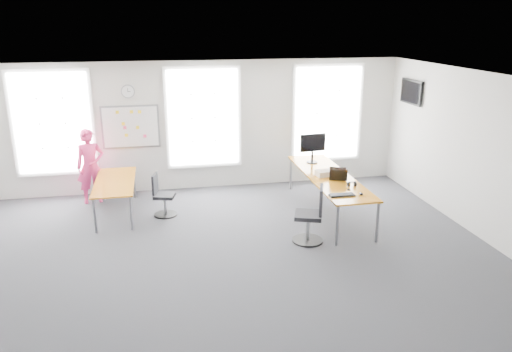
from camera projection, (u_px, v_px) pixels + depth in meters
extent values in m
plane|color=#292A2F|center=(212.00, 264.00, 8.27)|extent=(10.00, 10.00, 0.00)
plane|color=white|center=(206.00, 81.00, 7.36)|extent=(10.00, 10.00, 0.00)
plane|color=silver|center=(191.00, 126.00, 11.56)|extent=(10.00, 0.00, 10.00)
plane|color=silver|center=(261.00, 324.00, 4.08)|extent=(10.00, 0.00, 10.00)
plane|color=silver|center=(493.00, 161.00, 8.75)|extent=(0.00, 10.00, 10.00)
cube|color=white|center=(53.00, 123.00, 10.91)|extent=(1.60, 0.06, 2.20)
cube|color=white|center=(203.00, 118.00, 11.52)|extent=(1.60, 0.06, 2.20)
cube|color=white|center=(327.00, 113.00, 12.08)|extent=(1.60, 0.06, 2.20)
cube|color=#AC6713|center=(329.00, 176.00, 10.26)|extent=(0.88, 3.29, 0.03)
cylinder|color=gray|center=(337.00, 226.00, 8.83)|extent=(0.05, 0.05, 0.77)
cylinder|color=gray|center=(377.00, 222.00, 8.97)|extent=(0.05, 0.05, 0.77)
cylinder|color=gray|center=(291.00, 174.00, 11.79)|extent=(0.05, 0.05, 0.77)
cylinder|color=gray|center=(321.00, 172.00, 11.94)|extent=(0.05, 0.05, 0.77)
cube|color=#AC6713|center=(115.00, 182.00, 10.19)|extent=(0.79, 1.97, 0.03)
cylinder|color=gray|center=(95.00, 216.00, 9.37)|extent=(0.05, 0.05, 0.69)
cylinder|color=gray|center=(131.00, 213.00, 9.50)|extent=(0.05, 0.05, 0.69)
cylinder|color=gray|center=(104.00, 185.00, 11.10)|extent=(0.05, 0.05, 0.69)
cylinder|color=gray|center=(134.00, 183.00, 11.23)|extent=(0.05, 0.05, 0.69)
cylinder|color=black|center=(307.00, 240.00, 9.12)|extent=(0.56, 0.56, 0.03)
cylinder|color=gray|center=(308.00, 228.00, 9.04)|extent=(0.06, 0.06, 0.45)
cube|color=black|center=(308.00, 215.00, 8.97)|extent=(0.61, 0.61, 0.08)
cube|color=black|center=(321.00, 200.00, 8.85)|extent=(0.20, 0.45, 0.49)
cylinder|color=black|center=(166.00, 214.00, 10.33)|extent=(0.47, 0.47, 0.03)
cylinder|color=gray|center=(165.00, 205.00, 10.27)|extent=(0.05, 0.05, 0.38)
cube|color=black|center=(165.00, 196.00, 10.20)|extent=(0.49, 0.49, 0.06)
cube|color=black|center=(155.00, 184.00, 10.13)|extent=(0.14, 0.38, 0.41)
imported|color=#EB3273|center=(91.00, 166.00, 10.84)|extent=(0.67, 0.52, 1.64)
cube|color=white|center=(131.00, 127.00, 11.26)|extent=(1.20, 0.03, 0.90)
cylinder|color=gray|center=(128.00, 91.00, 11.02)|extent=(0.30, 0.04, 0.30)
cube|color=black|center=(412.00, 92.00, 11.30)|extent=(0.06, 0.90, 0.55)
cube|color=black|center=(342.00, 195.00, 9.09)|extent=(0.48, 0.18, 0.02)
ellipsoid|color=black|center=(361.00, 194.00, 9.13)|extent=(0.09, 0.12, 0.04)
cylinder|color=black|center=(349.00, 190.00, 9.41)|extent=(0.07, 0.07, 0.01)
cylinder|color=black|center=(349.00, 185.00, 9.58)|extent=(0.04, 0.09, 0.09)
cylinder|color=black|center=(355.00, 184.00, 9.60)|extent=(0.04, 0.09, 0.09)
cylinder|color=gold|center=(349.00, 185.00, 9.58)|extent=(0.01, 0.09, 0.09)
cube|color=black|center=(352.00, 182.00, 9.58)|extent=(0.15, 0.02, 0.01)
cube|color=black|center=(338.00, 174.00, 9.94)|extent=(0.33, 0.18, 0.26)
cube|color=#FF5B00|center=(339.00, 175.00, 9.87)|extent=(0.32, 0.19, 0.24)
cube|color=black|center=(339.00, 175.00, 9.86)|extent=(0.34, 0.19, 0.26)
cube|color=beige|center=(324.00, 173.00, 10.24)|extent=(0.36, 0.29, 0.11)
cylinder|color=black|center=(312.00, 162.00, 11.19)|extent=(0.24, 0.24, 0.02)
cylinder|color=black|center=(312.00, 157.00, 11.15)|extent=(0.05, 0.05, 0.24)
cube|color=black|center=(313.00, 143.00, 11.03)|extent=(0.60, 0.12, 0.40)
cube|color=black|center=(313.00, 143.00, 11.01)|extent=(0.55, 0.08, 0.35)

